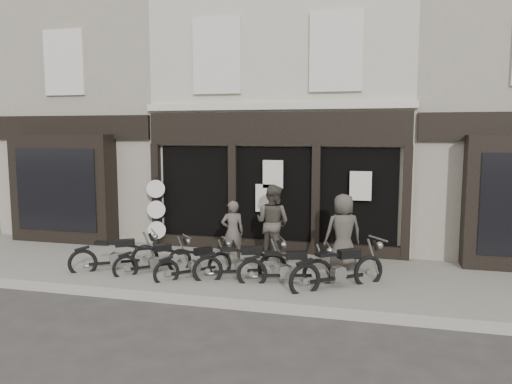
% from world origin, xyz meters
% --- Properties ---
extents(ground_plane, '(90.00, 90.00, 0.00)m').
position_xyz_m(ground_plane, '(0.00, 0.00, 0.00)').
color(ground_plane, '#2D2B28').
rests_on(ground_plane, ground).
extents(pavement, '(30.00, 4.20, 0.12)m').
position_xyz_m(pavement, '(0.00, 0.90, 0.06)').
color(pavement, slate).
rests_on(pavement, ground_plane).
extents(kerb, '(30.00, 0.25, 0.13)m').
position_xyz_m(kerb, '(0.00, -1.25, 0.07)').
color(kerb, gray).
rests_on(kerb, ground_plane).
extents(central_building, '(7.30, 6.22, 8.34)m').
position_xyz_m(central_building, '(0.00, 5.95, 4.08)').
color(central_building, '#B4AD9A').
rests_on(central_building, ground).
extents(neighbour_left, '(5.60, 6.73, 8.34)m').
position_xyz_m(neighbour_left, '(-6.35, 5.90, 4.04)').
color(neighbour_left, gray).
rests_on(neighbour_left, ground).
extents(neighbour_right, '(5.60, 6.73, 8.34)m').
position_xyz_m(neighbour_right, '(6.35, 5.90, 4.04)').
color(neighbour_right, gray).
rests_on(neighbour_right, ground).
extents(motorcycle_0, '(1.84, 1.38, 1.00)m').
position_xyz_m(motorcycle_0, '(-3.25, 0.22, 0.40)').
color(motorcycle_0, black).
rests_on(motorcycle_0, ground).
extents(motorcycle_1, '(1.53, 1.45, 0.91)m').
position_xyz_m(motorcycle_1, '(-2.26, 0.25, 0.36)').
color(motorcycle_1, black).
rests_on(motorcycle_1, ground).
extents(motorcycle_2, '(1.49, 1.53, 0.92)m').
position_xyz_m(motorcycle_2, '(-1.20, 0.13, 0.37)').
color(motorcycle_2, black).
rests_on(motorcycle_2, ground).
extents(motorcycle_3, '(1.99, 1.12, 1.02)m').
position_xyz_m(motorcycle_3, '(-0.13, 0.24, 0.40)').
color(motorcycle_3, black).
rests_on(motorcycle_3, ground).
extents(motorcycle_4, '(2.04, 0.81, 1.00)m').
position_xyz_m(motorcycle_4, '(0.89, 0.16, 0.40)').
color(motorcycle_4, black).
rests_on(motorcycle_4, ground).
extents(motorcycle_5, '(1.95, 1.65, 1.10)m').
position_xyz_m(motorcycle_5, '(2.02, 0.17, 0.44)').
color(motorcycle_5, black).
rests_on(motorcycle_5, ground).
extents(man_left, '(0.68, 0.58, 1.57)m').
position_xyz_m(man_left, '(-0.73, 1.48, 0.90)').
color(man_left, '#48413B').
rests_on(man_left, pavement).
extents(man_centre, '(1.12, 0.98, 1.93)m').
position_xyz_m(man_centre, '(0.17, 2.03, 1.08)').
color(man_centre, '#423E35').
rests_on(man_centre, pavement).
extents(man_right, '(1.05, 0.89, 1.81)m').
position_xyz_m(man_right, '(1.98, 1.57, 1.03)').
color(man_right, '#3D3933').
rests_on(man_right, pavement).
extents(advert_sign_post, '(0.48, 0.33, 2.09)m').
position_xyz_m(advert_sign_post, '(-3.35, 2.67, 1.02)').
color(advert_sign_post, black).
rests_on(advert_sign_post, ground).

